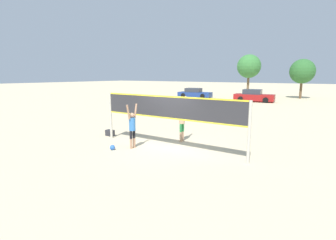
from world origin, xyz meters
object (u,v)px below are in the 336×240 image
tree_left_cluster (249,66)px  player_blocker (182,118)px  tree_right_cluster (302,71)px  player_spiker (132,125)px  volleyball (112,147)px  volleyball_net (168,112)px  gear_bag (110,133)px  parked_car_mid (254,96)px  parked_car_near (195,93)px

tree_left_cluster → player_blocker: bearing=-78.6°
player_blocker → tree_right_cluster: tree_right_cluster is taller
player_spiker → tree_right_cluster: bearing=-4.2°
player_spiker → volleyball: 1.28m
volleyball_net → tree_right_cluster: (0.96, 30.81, 2.03)m
player_blocker → gear_bag: (-3.80, -1.15, -1.00)m
volleyball → tree_right_cluster: 32.68m
gear_bag → parked_car_mid: 22.61m
volleyball_net → player_spiker: (-1.35, -0.82, -0.62)m
volleyball_net → parked_car_near: (-11.79, 23.91, -1.04)m
parked_car_near → tree_left_cluster: (6.25, 4.36, 3.78)m
parked_car_mid → tree_left_cluster: 7.03m
tree_left_cluster → volleyball: bearing=-83.0°
tree_right_cluster → player_spiker: bearing=-94.2°
volleyball_net → player_blocker: 1.50m
player_blocker → tree_left_cluster: 27.58m
player_spiker → volleyball: player_spiker is taller
volleyball → parked_car_near: parked_car_near is taller
volleyball_net → parked_car_near: volleyball_net is taller
player_spiker → parked_car_near: player_spiker is taller
player_spiker → player_blocker: bearing=-28.2°
volleyball_net → volleyball: volleyball_net is taller
gear_bag → tree_left_cluster: 28.36m
parked_car_mid → player_blocker: bearing=-89.1°
gear_bag → parked_car_mid: size_ratio=0.09×
parked_car_mid → tree_left_cluster: (-2.48, 5.42, 3.72)m
gear_bag → tree_left_cluster: size_ratio=0.08×
gear_bag → parked_car_near: 24.92m
parked_car_near → tree_left_cluster: size_ratio=0.81×
player_blocker → tree_left_cluster: (-5.39, 26.86, 3.23)m
volleyball → tree_left_cluster: bearing=97.0°
player_blocker → parked_car_near: size_ratio=0.45×
parked_car_mid → tree_right_cluster: bearing=56.4°
volleyball_net → tree_left_cluster: (-5.54, 28.27, 2.74)m
volleyball_net → volleyball: (-1.86, -1.55, -1.54)m
volleyball → volleyball_net: bearing=39.9°
parked_car_near → tree_left_cluster: tree_left_cluster is taller
player_blocker → tree_right_cluster: bearing=177.8°
volleyball_net → tree_right_cluster: size_ratio=1.35×
parked_car_near → volleyball: bearing=-77.0°
player_spiker → volleyball: bearing=145.1°
parked_car_near → tree_right_cluster: tree_right_cluster is taller
tree_right_cluster → volleyball: bearing=-95.0°
volleyball_net → tree_right_cluster: 30.89m
tree_right_cluster → player_blocker: bearing=-92.2°
player_spiker → tree_right_cluster: tree_right_cluster is taller
player_spiker → player_blocker: size_ratio=0.89×
player_blocker → volleyball: (-1.71, -2.97, -1.05)m
parked_car_near → parked_car_mid: bearing=-15.2°
gear_bag → tree_left_cluster: (-1.60, 28.00, 4.23)m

